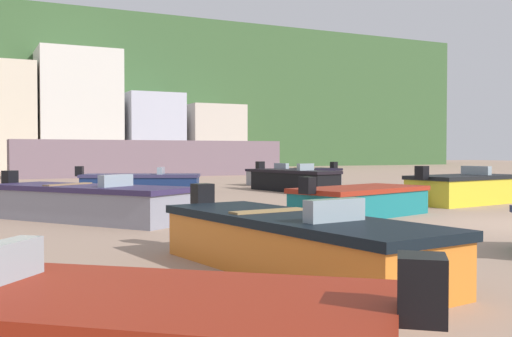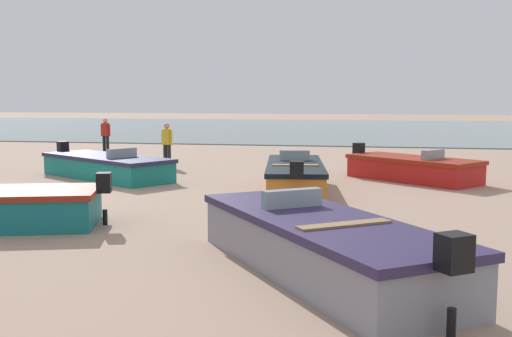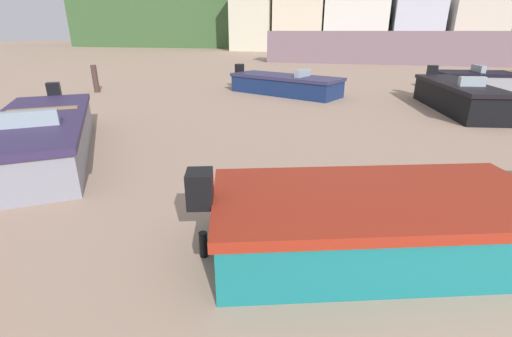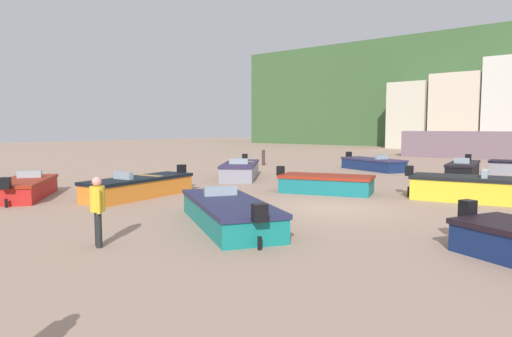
{
  "view_description": "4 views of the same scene",
  "coord_description": "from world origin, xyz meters",
  "px_view_note": "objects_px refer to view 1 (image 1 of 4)",
  "views": [
    {
      "loc": [
        -11.11,
        -9.62,
        1.65
      ],
      "look_at": [
        -1.95,
        9.43,
        1.06
      ],
      "focal_mm": 42.2,
      "sensor_mm": 36.0,
      "label": 1
    },
    {
      "loc": [
        -9.3,
        13.85,
        2.57
      ],
      "look_at": [
        -6.81,
        1.25,
        1.07
      ],
      "focal_mm": 43.03,
      "sensor_mm": 36.0,
      "label": 2
    },
    {
      "loc": [
        -2.52,
        -0.76,
        2.47
      ],
      "look_at": [
        -3.35,
        2.65,
        1.1
      ],
      "focal_mm": 25.01,
      "sensor_mm": 36.0,
      "label": 3
    },
    {
      "loc": [
        7.57,
        -13.35,
        2.72
      ],
      "look_at": [
        -5.22,
        2.38,
        0.89
      ],
      "focal_mm": 31.78,
      "sensor_mm": 36.0,
      "label": 4
    }
  ],
  "objects_px": {
    "boat_orange_0": "(293,243)",
    "boat_navy_6": "(141,183)",
    "boat_grey_2": "(295,176)",
    "boat_yellow_1": "(463,189)",
    "boat_teal_7": "(360,201)",
    "boat_black_4": "(293,180)",
    "boat_grey_3": "(87,203)"
  },
  "relations": [
    {
      "from": "boat_teal_7",
      "to": "boat_yellow_1",
      "type": "bearing_deg",
      "value": 89.49
    },
    {
      "from": "boat_navy_6",
      "to": "boat_grey_2",
      "type": "bearing_deg",
      "value": 132.56
    },
    {
      "from": "boat_orange_0",
      "to": "boat_yellow_1",
      "type": "distance_m",
      "value": 12.44
    },
    {
      "from": "boat_grey_2",
      "to": "boat_teal_7",
      "type": "xyz_separation_m",
      "value": [
        -5.78,
        -13.67,
        -0.04
      ]
    },
    {
      "from": "boat_teal_7",
      "to": "boat_grey_2",
      "type": "bearing_deg",
      "value": 139.66
    },
    {
      "from": "boat_teal_7",
      "to": "boat_black_4",
      "type": "bearing_deg",
      "value": 143.76
    },
    {
      "from": "boat_yellow_1",
      "to": "boat_navy_6",
      "type": "height_order",
      "value": "boat_yellow_1"
    },
    {
      "from": "boat_grey_2",
      "to": "boat_grey_3",
      "type": "xyz_separation_m",
      "value": [
        -12.29,
        -11.67,
        0.02
      ]
    },
    {
      "from": "boat_orange_0",
      "to": "boat_grey_2",
      "type": "height_order",
      "value": "boat_grey_2"
    },
    {
      "from": "boat_black_4",
      "to": "boat_grey_3",
      "type": "bearing_deg",
      "value": 27.45
    },
    {
      "from": "boat_yellow_1",
      "to": "boat_grey_3",
      "type": "height_order",
      "value": "boat_yellow_1"
    },
    {
      "from": "boat_orange_0",
      "to": "boat_teal_7",
      "type": "xyz_separation_m",
      "value": [
        5.11,
        5.63,
        -0.03
      ]
    },
    {
      "from": "boat_yellow_1",
      "to": "boat_navy_6",
      "type": "distance_m",
      "value": 12.18
    },
    {
      "from": "boat_grey_2",
      "to": "boat_grey_3",
      "type": "relative_size",
      "value": 0.98
    },
    {
      "from": "boat_navy_6",
      "to": "boat_teal_7",
      "type": "relative_size",
      "value": 1.16
    },
    {
      "from": "boat_grey_3",
      "to": "boat_teal_7",
      "type": "relative_size",
      "value": 1.25
    },
    {
      "from": "boat_orange_0",
      "to": "boat_grey_2",
      "type": "xyz_separation_m",
      "value": [
        10.89,
        19.3,
        0.01
      ]
    },
    {
      "from": "boat_grey_2",
      "to": "boat_navy_6",
      "type": "distance_m",
      "value": 9.14
    },
    {
      "from": "boat_grey_3",
      "to": "boat_navy_6",
      "type": "bearing_deg",
      "value": -147.82
    },
    {
      "from": "boat_orange_0",
      "to": "boat_yellow_1",
      "type": "bearing_deg",
      "value": -153.24
    },
    {
      "from": "boat_orange_0",
      "to": "boat_navy_6",
      "type": "xyz_separation_m",
      "value": [
        2.23,
        16.4,
        -0.02
      ]
    },
    {
      "from": "boat_orange_0",
      "to": "boat_yellow_1",
      "type": "relative_size",
      "value": 1.23
    },
    {
      "from": "boat_black_4",
      "to": "boat_teal_7",
      "type": "xyz_separation_m",
      "value": [
        -3.06,
        -8.98,
        -0.08
      ]
    },
    {
      "from": "boat_orange_0",
      "to": "boat_grey_3",
      "type": "relative_size",
      "value": 0.98
    },
    {
      "from": "boat_grey_2",
      "to": "boat_black_4",
      "type": "bearing_deg",
      "value": 143.09
    },
    {
      "from": "boat_black_4",
      "to": "boat_teal_7",
      "type": "bearing_deg",
      "value": 62.52
    },
    {
      "from": "boat_grey_3",
      "to": "boat_teal_7",
      "type": "xyz_separation_m",
      "value": [
        6.5,
        -2.0,
        -0.05
      ]
    },
    {
      "from": "boat_navy_6",
      "to": "boat_teal_7",
      "type": "bearing_deg",
      "value": 39.0
    },
    {
      "from": "boat_navy_6",
      "to": "boat_teal_7",
      "type": "distance_m",
      "value": 11.15
    },
    {
      "from": "boat_yellow_1",
      "to": "boat_teal_7",
      "type": "xyz_separation_m",
      "value": [
        -5.06,
        -1.54,
        -0.09
      ]
    },
    {
      "from": "boat_grey_3",
      "to": "boat_black_4",
      "type": "xyz_separation_m",
      "value": [
        9.56,
        6.97,
        0.03
      ]
    },
    {
      "from": "boat_grey_2",
      "to": "boat_yellow_1",
      "type": "bearing_deg",
      "value": 169.78
    }
  ]
}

